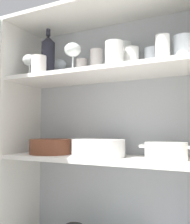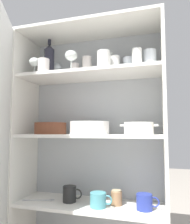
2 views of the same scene
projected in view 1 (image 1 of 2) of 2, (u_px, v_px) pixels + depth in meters
cupboard_back_panel at (111, 165)px, 1.37m from camera, size 0.96×0.02×1.50m
cupboard_side_left at (22, 163)px, 1.44m from camera, size 0.02×0.34×1.50m
cupboard_top_panel at (98, 13)px, 1.28m from camera, size 0.96×0.34×0.02m
shelf_board_middle at (98, 159)px, 1.23m from camera, size 0.92×0.30×0.02m
shelf_board_upper at (98, 75)px, 1.26m from camera, size 0.92×0.30×0.02m
tumbler_glass_0 at (124, 58)px, 1.26m from camera, size 0.07×0.07×0.15m
tumbler_glass_1 at (163, 50)px, 1.09m from camera, size 0.06×0.06×0.12m
tumbler_glass_2 at (82, 69)px, 1.37m from camera, size 0.06×0.06×0.10m
tumbler_glass_3 at (114, 54)px, 1.12m from camera, size 0.08×0.08×0.11m
tumbler_glass_4 at (96, 63)px, 1.32m from camera, size 0.07×0.07×0.13m
tumbler_glass_5 at (183, 50)px, 1.10m from camera, size 0.08×0.08×0.12m
tumbler_glass_6 at (131, 58)px, 1.18m from camera, size 0.07×0.07×0.10m
tumbler_glass_7 at (39, 66)px, 1.31m from camera, size 0.08×0.08×0.09m
tumbler_glass_8 at (153, 59)px, 1.18m from camera, size 0.08×0.08×0.09m
wine_glass_0 at (59, 66)px, 1.48m from camera, size 0.08×0.08×0.13m
wine_glass_1 at (73, 51)px, 1.25m from camera, size 0.08×0.08×0.14m
wine_glass_2 at (30, 62)px, 1.38m from camera, size 0.07×0.07×0.12m
wine_bottle at (48, 56)px, 1.38m from camera, size 0.07×0.07×0.26m
plate_stack_white at (98, 148)px, 1.22m from camera, size 0.25×0.25×0.08m
mixing_bowl_large at (50, 146)px, 1.35m from camera, size 0.21×0.21×0.08m
casserole_dish at (166, 151)px, 1.08m from camera, size 0.23×0.17×0.07m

